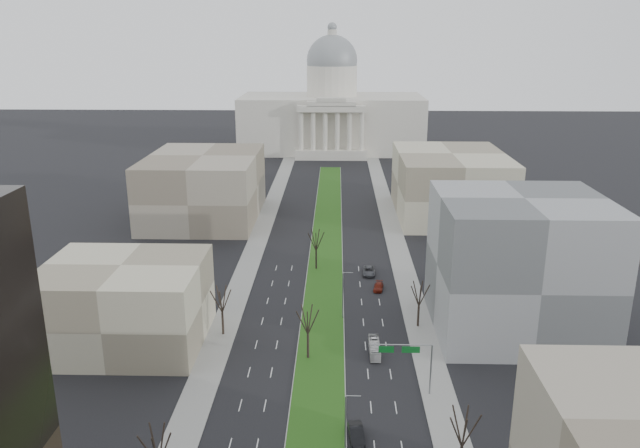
% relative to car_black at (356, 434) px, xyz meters
% --- Properties ---
extents(ground, '(600.00, 600.00, 0.00)m').
position_rel_car_black_xyz_m(ground, '(-5.20, 60.89, -0.86)').
color(ground, black).
rests_on(ground, ground).
extents(median, '(8.00, 222.03, 0.20)m').
position_rel_car_black_xyz_m(median, '(-5.20, 59.87, -0.76)').
color(median, '#999993').
rests_on(median, ground).
extents(sidewalk_left, '(5.00, 330.00, 0.15)m').
position_rel_car_black_xyz_m(sidewalk_left, '(-22.70, 35.89, -0.78)').
color(sidewalk_left, gray).
rests_on(sidewalk_left, ground).
extents(sidewalk_right, '(5.00, 330.00, 0.15)m').
position_rel_car_black_xyz_m(sidewalk_right, '(12.30, 35.89, -0.78)').
color(sidewalk_right, gray).
rests_on(sidewalk_right, ground).
extents(capitol, '(80.00, 46.00, 55.00)m').
position_rel_car_black_xyz_m(capitol, '(-5.20, 210.47, 15.45)').
color(capitol, beige).
rests_on(capitol, ground).
extents(building_beige_left, '(26.00, 22.00, 14.00)m').
position_rel_car_black_xyz_m(building_beige_left, '(-38.20, 25.89, 6.14)').
color(building_beige_left, gray).
rests_on(building_beige_left, ground).
extents(building_grey_right, '(28.00, 26.00, 24.00)m').
position_rel_car_black_xyz_m(building_grey_right, '(28.80, 32.89, 11.14)').
color(building_grey_right, slate).
rests_on(building_grey_right, ground).
extents(building_far_left, '(30.00, 40.00, 18.00)m').
position_rel_car_black_xyz_m(building_far_left, '(-40.20, 100.89, 8.14)').
color(building_far_left, gray).
rests_on(building_far_left, ground).
extents(building_far_right, '(30.00, 40.00, 18.00)m').
position_rel_car_black_xyz_m(building_far_right, '(29.80, 105.89, 8.14)').
color(building_far_right, gray).
rests_on(building_far_right, ground).
extents(tree_left_mid, '(5.40, 5.40, 9.72)m').
position_rel_car_black_xyz_m(tree_left_mid, '(-22.40, -11.11, 6.14)').
color(tree_left_mid, black).
rests_on(tree_left_mid, ground).
extents(tree_left_far, '(5.28, 5.28, 9.50)m').
position_rel_car_black_xyz_m(tree_left_far, '(-22.40, 28.89, 5.99)').
color(tree_left_far, black).
rests_on(tree_left_far, ground).
extents(tree_right_mid, '(5.52, 5.52, 9.94)m').
position_rel_car_black_xyz_m(tree_right_mid, '(12.00, -7.11, 6.30)').
color(tree_right_mid, black).
rests_on(tree_right_mid, ground).
extents(tree_right_far, '(5.04, 5.04, 9.07)m').
position_rel_car_black_xyz_m(tree_right_far, '(12.00, 32.89, 5.67)').
color(tree_right_far, black).
rests_on(tree_right_far, ground).
extents(tree_median_b, '(5.40, 5.40, 9.72)m').
position_rel_car_black_xyz_m(tree_median_b, '(-7.20, 20.89, 6.14)').
color(tree_median_b, black).
rests_on(tree_median_b, ground).
extents(tree_median_c, '(5.40, 5.40, 9.72)m').
position_rel_car_black_xyz_m(tree_median_c, '(-7.20, 60.89, 6.14)').
color(tree_median_c, black).
rests_on(tree_median_c, ground).
extents(streetlamp_median_b, '(1.90, 0.20, 9.16)m').
position_rel_car_black_xyz_m(streetlamp_median_b, '(-1.44, -4.11, 3.95)').
color(streetlamp_median_b, gray).
rests_on(streetlamp_median_b, ground).
extents(streetlamp_median_c, '(1.90, 0.20, 9.16)m').
position_rel_car_black_xyz_m(streetlamp_median_c, '(-1.44, 35.89, 3.95)').
color(streetlamp_median_c, gray).
rests_on(streetlamp_median_c, ground).
extents(mast_arm_signs, '(9.12, 0.24, 8.09)m').
position_rel_car_black_xyz_m(mast_arm_signs, '(8.29, 10.91, 5.25)').
color(mast_arm_signs, gray).
rests_on(mast_arm_signs, ground).
extents(car_black, '(2.30, 5.35, 1.71)m').
position_rel_car_black_xyz_m(car_black, '(0.00, 0.00, 0.00)').
color(car_black, black).
rests_on(car_black, ground).
extents(car_red, '(2.48, 4.70, 1.30)m').
position_rel_car_black_xyz_m(car_red, '(5.97, 49.55, -0.21)').
color(car_red, '#64180D').
rests_on(car_red, ground).
extents(car_grey_far, '(2.80, 5.69, 1.55)m').
position_rel_car_black_xyz_m(car_grey_far, '(4.43, 58.07, -0.08)').
color(car_grey_far, '#46474D').
rests_on(car_grey_far, ground).
extents(box_van, '(1.68, 7.15, 1.99)m').
position_rel_car_black_xyz_m(box_van, '(3.65, 22.94, 0.14)').
color(box_van, silver).
rests_on(box_van, ground).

